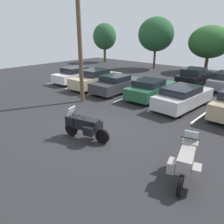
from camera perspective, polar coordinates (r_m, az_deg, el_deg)
ground at (r=10.40m, az=-5.01°, el=-5.49°), size 44.00×44.00×0.10m
motorcycle_touring at (r=9.52m, az=-7.33°, el=-3.41°), size 2.21×1.10×1.40m
motorcycle_second at (r=7.44m, az=18.96°, el=-11.75°), size 1.13×2.22×1.40m
parking_stripes at (r=15.68m, az=9.87°, el=3.56°), size 18.88×4.74×0.01m
car_white at (r=20.64m, az=-9.38°, el=9.63°), size 2.00×4.53×1.42m
car_champagne at (r=18.42m, az=-4.23°, el=8.67°), size 1.92×4.83×1.53m
car_charcoal at (r=16.89m, az=1.11°, el=7.42°), size 2.00×4.41×1.36m
car_green at (r=15.52m, az=10.12°, el=5.98°), size 2.00×4.31×1.37m
car_silver at (r=14.05m, az=18.20°, el=3.78°), size 2.07×4.72×1.39m
car_far_black at (r=20.82m, az=20.81°, el=8.76°), size 1.86×4.43×1.46m
utility_pole at (r=14.26m, az=-8.52°, el=18.59°), size 1.18×1.51×7.85m
tree_center_right at (r=28.51m, az=11.51°, el=19.39°), size 4.32×4.32×6.14m
tree_center_left at (r=34.24m, az=-1.95°, el=19.20°), size 3.46×3.46×5.62m
tree_center at (r=27.76m, az=24.27°, el=16.43°), size 4.57×4.57×5.13m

